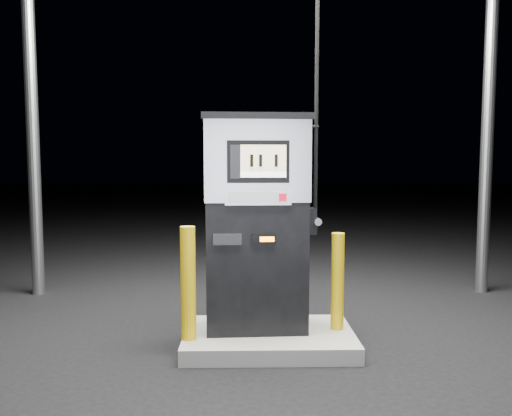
{
  "coord_description": "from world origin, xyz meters",
  "views": [
    {
      "loc": [
        -0.22,
        -4.62,
        1.73
      ],
      "look_at": [
        -0.12,
        0.0,
        1.33
      ],
      "focal_mm": 35.0,
      "sensor_mm": 36.0,
      "label": 1
    }
  ],
  "objects": [
    {
      "name": "ground",
      "position": [
        0.0,
        0.0,
        0.0
      ],
      "size": [
        80.0,
        80.0,
        0.0
      ],
      "primitive_type": "plane",
      "color": "black",
      "rests_on": "ground"
    },
    {
      "name": "pump_island",
      "position": [
        0.0,
        0.0,
        0.07
      ],
      "size": [
        1.6,
        1.0,
        0.15
      ],
      "primitive_type": "cube",
      "color": "slate",
      "rests_on": "ground"
    },
    {
      "name": "fuel_dispenser",
      "position": [
        -0.12,
        0.1,
        1.2
      ],
      "size": [
        1.13,
        0.65,
        4.23
      ],
      "rotation": [
        0.0,
        0.0,
        0.04
      ],
      "color": "black",
      "rests_on": "pump_island"
    },
    {
      "name": "bollard_left",
      "position": [
        -0.74,
        -0.2,
        0.67
      ],
      "size": [
        0.18,
        0.18,
        1.03
      ],
      "primitive_type": "cylinder",
      "rotation": [
        0.0,
        0.0,
        0.43
      ],
      "color": "gold",
      "rests_on": "pump_island"
    },
    {
      "name": "bollard_right",
      "position": [
        0.66,
        0.05,
        0.62
      ],
      "size": [
        0.13,
        0.13,
        0.93
      ],
      "primitive_type": "cylinder",
      "rotation": [
        0.0,
        0.0,
        -0.05
      ],
      "color": "gold",
      "rests_on": "pump_island"
    }
  ]
}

